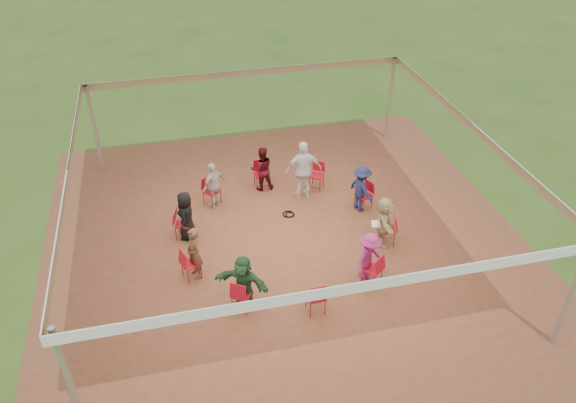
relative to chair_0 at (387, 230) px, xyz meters
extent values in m
plane|color=#315019|center=(-2.70, 0.78, -0.45)|extent=(80.00, 80.00, 0.00)
plane|color=brown|center=(-2.70, 0.78, -0.44)|extent=(13.00, 13.00, 0.00)
cylinder|color=#B2B2B7|center=(-7.70, -4.22, 1.05)|extent=(0.12, 0.12, 3.00)
cylinder|color=#B2B2B7|center=(-7.70, 5.78, 1.05)|extent=(0.12, 0.12, 3.00)
cylinder|color=#B2B2B7|center=(2.30, -4.22, 1.05)|extent=(0.12, 0.12, 3.00)
cylinder|color=#B2B2B7|center=(2.30, 5.78, 1.05)|extent=(0.12, 0.12, 3.00)
plane|color=white|center=(-2.70, 0.78, 2.55)|extent=(10.30, 10.30, 0.00)
cube|color=white|center=(-2.70, -4.37, 2.43)|extent=(10.30, 0.03, 0.24)
cube|color=white|center=(-2.70, 5.93, 2.43)|extent=(10.30, 0.03, 0.24)
cube|color=white|center=(-7.85, 0.78, 2.43)|extent=(0.03, 10.30, 0.24)
cube|color=white|center=(2.45, 0.78, 2.43)|extent=(0.03, 10.30, 0.24)
imported|color=tan|center=(-0.12, 0.03, 0.29)|extent=(0.86, 1.44, 1.46)
imported|color=#191E42|center=(-0.17, 1.69, 0.29)|extent=(0.76, 1.04, 1.46)
imported|color=#3E080E|center=(-2.78, 3.47, 0.29)|extent=(0.72, 0.43, 1.46)
imported|color=#BCB3A7|center=(-4.34, 2.91, 0.29)|extent=(0.94, 0.87, 1.46)
imported|color=black|center=(-5.28, 1.53, 0.29)|extent=(0.58, 0.80, 1.46)
imported|color=#553521|center=(-5.22, -0.13, 0.29)|extent=(0.51, 0.62, 1.46)
imported|color=#234B2C|center=(-4.21, -1.44, 0.29)|extent=(1.40, 1.18, 1.46)
imported|color=#8E215E|center=(-1.05, -1.34, 0.29)|extent=(1.03, 0.95, 1.46)
imported|color=silver|center=(-1.64, 2.73, 0.50)|extent=(1.13, 0.60, 1.90)
torus|color=black|center=(-2.32, 1.91, -0.43)|extent=(0.45, 0.45, 0.03)
torus|color=black|center=(-2.28, 1.87, -0.43)|extent=(0.36, 0.36, 0.03)
cube|color=#B7B7BC|center=(-0.33, 0.09, 0.18)|extent=(0.30, 0.37, 0.01)
cube|color=#B7B7BC|center=(-0.22, 0.06, 0.29)|extent=(0.15, 0.32, 0.21)
cube|color=#CCE0FF|center=(-0.23, 0.07, 0.29)|extent=(0.13, 0.28, 0.17)
camera|label=1|loc=(-5.47, -11.15, 9.29)|focal=35.00mm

